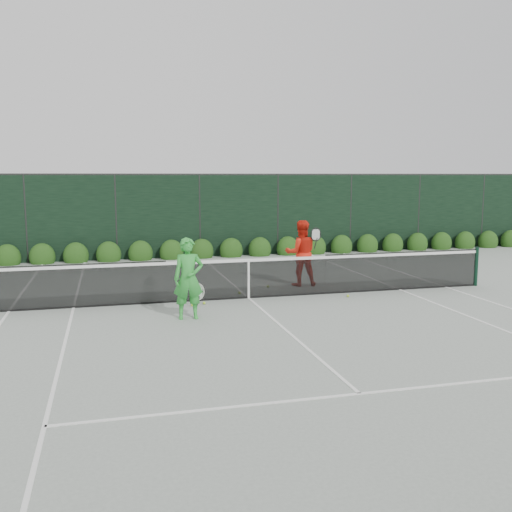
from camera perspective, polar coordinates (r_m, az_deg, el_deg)
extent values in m
plane|color=gray|center=(14.05, -0.74, -4.25)|extent=(80.00, 80.00, 0.00)
cylinder|color=#103222|center=(16.66, 21.16, -0.97)|extent=(0.10, 0.10, 1.07)
cube|color=black|center=(13.59, -18.24, -2.90)|extent=(4.40, 0.01, 1.02)
cube|color=black|center=(13.95, -0.75, -2.32)|extent=(4.00, 0.01, 0.96)
cube|color=black|center=(15.48, 14.53, -1.44)|extent=(4.40, 0.01, 1.02)
cube|color=white|center=(13.88, -0.75, -0.44)|extent=(12.80, 0.03, 0.07)
cube|color=black|center=(14.04, -0.74, -4.17)|extent=(12.80, 0.02, 0.04)
cube|color=white|center=(13.96, -0.75, -2.41)|extent=(0.05, 0.03, 0.91)
imported|color=green|center=(12.01, -6.77, -2.25)|extent=(0.65, 0.45, 1.71)
torus|color=beige|center=(12.20, -5.88, -3.59)|extent=(0.30, 0.03, 0.30)
cylinder|color=black|center=(12.25, -5.86, -4.69)|extent=(0.10, 0.03, 0.30)
imported|color=red|center=(15.57, 4.52, 0.29)|extent=(0.96, 0.80, 1.79)
torus|color=black|center=(15.44, 6.01, 2.15)|extent=(0.30, 0.03, 0.30)
cylinder|color=black|center=(15.47, 6.00, 1.27)|extent=(0.10, 0.03, 0.30)
cube|color=white|center=(13.83, -23.48, -5.10)|extent=(0.06, 23.77, 0.01)
cube|color=white|center=(16.23, 18.44, -2.97)|extent=(0.06, 23.77, 0.01)
cube|color=white|center=(13.68, -17.79, -4.95)|extent=(0.06, 23.77, 0.01)
cube|color=white|center=(15.53, 14.19, -3.28)|extent=(0.06, 23.77, 0.01)
cube|color=white|center=(25.60, -7.14, 1.31)|extent=(11.03, 0.06, 0.01)
cube|color=white|center=(20.22, -5.10, -0.46)|extent=(8.23, 0.06, 0.01)
cube|color=white|center=(8.23, 10.32, -13.39)|extent=(8.23, 0.06, 0.01)
cube|color=white|center=(14.05, -0.74, -4.22)|extent=(0.06, 12.80, 0.01)
cube|color=black|center=(21.13, -5.65, 3.98)|extent=(32.00, 0.06, 3.00)
cube|color=#262826|center=(21.08, -5.70, 8.13)|extent=(32.00, 0.06, 0.06)
cylinder|color=#262826|center=(21.05, -22.02, 3.41)|extent=(0.08, 0.08, 3.00)
cylinder|color=#262826|center=(20.88, -13.82, 3.73)|extent=(0.08, 0.08, 3.00)
cylinder|color=#262826|center=(21.13, -5.65, 3.98)|extent=(0.08, 0.08, 3.00)
cylinder|color=#262826|center=(21.80, 2.18, 4.14)|extent=(0.08, 0.08, 3.00)
cylinder|color=#262826|center=(22.85, 9.43, 4.21)|extent=(0.08, 0.08, 3.00)
cylinder|color=#262826|center=(24.22, 15.94, 4.23)|extent=(0.08, 0.08, 3.00)
cylinder|color=#262826|center=(25.88, 21.69, 4.19)|extent=(0.08, 0.08, 3.00)
ellipsoid|color=#163B10|center=(20.92, -23.59, -0.19)|extent=(0.86, 0.65, 0.94)
ellipsoid|color=#163B10|center=(20.78, -20.59, -0.08)|extent=(0.86, 0.65, 0.94)
ellipsoid|color=#163B10|center=(20.69, -17.56, 0.03)|extent=(0.86, 0.65, 0.94)
ellipsoid|color=#163B10|center=(20.66, -14.52, 0.14)|extent=(0.86, 0.65, 0.94)
ellipsoid|color=#163B10|center=(20.69, -11.47, 0.24)|extent=(0.86, 0.65, 0.94)
ellipsoid|color=#163B10|center=(20.77, -8.44, 0.35)|extent=(0.86, 0.65, 0.94)
ellipsoid|color=#163B10|center=(20.92, -5.45, 0.45)|extent=(0.86, 0.65, 0.94)
ellipsoid|color=#163B10|center=(21.12, -2.50, 0.56)|extent=(0.86, 0.65, 0.94)
ellipsoid|color=#163B10|center=(21.38, 0.38, 0.65)|extent=(0.86, 0.65, 0.94)
ellipsoid|color=#163B10|center=(21.68, 3.19, 0.75)|extent=(0.86, 0.65, 0.94)
ellipsoid|color=#163B10|center=(22.04, 5.92, 0.84)|extent=(0.86, 0.65, 0.94)
ellipsoid|color=#163B10|center=(22.45, 8.55, 0.92)|extent=(0.86, 0.65, 0.94)
ellipsoid|color=#163B10|center=(22.90, 11.08, 1.00)|extent=(0.86, 0.65, 0.94)
ellipsoid|color=#163B10|center=(23.40, 13.51, 1.08)|extent=(0.86, 0.65, 0.94)
ellipsoid|color=#163B10|center=(23.94, 15.83, 1.15)|extent=(0.86, 0.65, 0.94)
ellipsoid|color=#163B10|center=(24.51, 18.05, 1.21)|extent=(0.86, 0.65, 0.94)
ellipsoid|color=#163B10|center=(25.12, 20.17, 1.27)|extent=(0.86, 0.65, 0.94)
ellipsoid|color=#163B10|center=(25.76, 22.18, 1.33)|extent=(0.86, 0.65, 0.94)
ellipsoid|color=#163B10|center=(26.43, 24.09, 1.38)|extent=(0.86, 0.65, 0.94)
sphere|color=#AAD52F|center=(15.36, 1.20, -3.05)|extent=(0.07, 0.07, 0.07)
sphere|color=#AAD52F|center=(14.52, -1.65, -3.71)|extent=(0.07, 0.07, 0.07)
sphere|color=#AAD52F|center=(13.44, -5.21, -4.70)|extent=(0.07, 0.07, 0.07)
sphere|color=#AAD52F|center=(14.35, 9.18, -3.95)|extent=(0.07, 0.07, 0.07)
sphere|color=#AAD52F|center=(13.27, -6.40, -4.88)|extent=(0.07, 0.07, 0.07)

